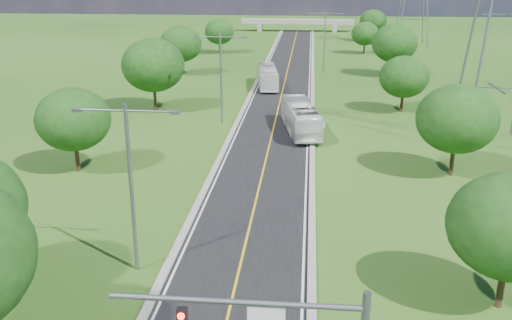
{
  "coord_description": "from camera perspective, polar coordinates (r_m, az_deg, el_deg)",
  "views": [
    {
      "loc": [
        3.77,
        -16.89,
        16.99
      ],
      "look_at": [
        -0.08,
        23.7,
        3.0
      ],
      "focal_mm": 40.0,
      "sensor_mm": 36.0,
      "label": 1
    }
  ],
  "objects": [
    {
      "name": "streetlight_near_left",
      "position": [
        32.44,
        -12.47,
        -1.44
      ],
      "size": [
        5.9,
        0.25,
        10.0
      ],
      "color": "slate",
      "rests_on": "ground"
    },
    {
      "name": "tree_lb",
      "position": [
        50.58,
        -17.82,
        3.89
      ],
      "size": [
        6.3,
        6.3,
        7.33
      ],
      "color": "black",
      "rests_on": "ground"
    },
    {
      "name": "ground",
      "position": [
        78.84,
        2.57,
        6.47
      ],
      "size": [
        260.0,
        260.0,
        0.0
      ],
      "primitive_type": "plane",
      "color": "#1E4A14",
      "rests_on": "ground"
    },
    {
      "name": "tree_rb",
      "position": [
        49.93,
        19.47,
        3.89
      ],
      "size": [
        6.72,
        6.72,
        7.82
      ],
      "color": "black",
      "rests_on": "ground"
    },
    {
      "name": "bus_inbound",
      "position": [
        83.8,
        1.17,
        8.33
      ],
      "size": [
        3.91,
        11.08,
        3.02
      ],
      "primitive_type": "imported",
      "rotation": [
        0.0,
        0.0,
        0.13
      ],
      "color": "white",
      "rests_on": "road"
    },
    {
      "name": "bus_outbound",
      "position": [
        60.87,
        4.47,
        4.31
      ],
      "size": [
        4.68,
        11.89,
        3.23
      ],
      "primitive_type": "imported",
      "rotation": [
        0.0,
        0.0,
        3.32
      ],
      "color": "white",
      "rests_on": "road"
    },
    {
      "name": "tree_le",
      "position": [
        117.02,
        -3.68,
        12.69
      ],
      "size": [
        5.88,
        5.88,
        6.84
      ],
      "color": "black",
      "rests_on": "ground"
    },
    {
      "name": "tree_re",
      "position": [
        118.1,
        10.85,
        12.3
      ],
      "size": [
        5.46,
        5.46,
        6.35
      ],
      "color": "black",
      "rests_on": "ground"
    },
    {
      "name": "streetlight_far_right",
      "position": [
        95.56,
        6.88,
        12.17
      ],
      "size": [
        5.9,
        0.25,
        10.0
      ],
      "color": "slate",
      "rests_on": "ground"
    },
    {
      "name": "tree_ra",
      "position": [
        31.3,
        24.12,
        -6.05
      ],
      "size": [
        6.3,
        6.3,
        7.33
      ],
      "color": "black",
      "rests_on": "ground"
    },
    {
      "name": "tree_rf",
      "position": [
        138.18,
        11.63,
        13.43
      ],
      "size": [
        6.3,
        6.3,
        7.33
      ],
      "color": "black",
      "rests_on": "ground"
    },
    {
      "name": "overpass",
      "position": [
        157.61,
        4.14,
        13.58
      ],
      "size": [
        30.0,
        3.0,
        3.2
      ],
      "color": "gray",
      "rests_on": "ground"
    },
    {
      "name": "streetlight_mid_left",
      "position": [
        63.62,
        -3.54,
        8.9
      ],
      "size": [
        5.9,
        0.25,
        10.0
      ],
      "color": "slate",
      "rests_on": "ground"
    },
    {
      "name": "tree_ld",
      "position": [
        94.01,
        -7.54,
        11.42
      ],
      "size": [
        6.72,
        6.72,
        7.82
      ],
      "color": "black",
      "rests_on": "ground"
    },
    {
      "name": "curb_left",
      "position": [
        84.97,
        -0.11,
        7.48
      ],
      "size": [
        0.5,
        150.0,
        0.22
      ],
      "primitive_type": "cube",
      "color": "gray",
      "rests_on": "ground"
    },
    {
      "name": "tree_lc",
      "position": [
        70.41,
        -10.26,
        9.31
      ],
      "size": [
        7.56,
        7.56,
        8.79
      ],
      "color": "black",
      "rests_on": "ground"
    },
    {
      "name": "road",
      "position": [
        84.69,
        2.78,
        7.36
      ],
      "size": [
        8.0,
        150.0,
        0.06
      ],
      "primitive_type": "cube",
      "color": "black",
      "rests_on": "ground"
    },
    {
      "name": "tree_rc",
      "position": [
        70.94,
        14.58,
        8.06
      ],
      "size": [
        5.88,
        5.88,
        6.84
      ],
      "color": "black",
      "rests_on": "ground"
    },
    {
      "name": "speed_limit_sign",
      "position": [
        57.01,
        6.66,
        3.15
      ],
      "size": [
        0.55,
        0.09,
        2.4
      ],
      "color": "slate",
      "rests_on": "ground"
    },
    {
      "name": "tree_rd",
      "position": [
        94.56,
        13.69,
        11.29
      ],
      "size": [
        7.14,
        7.14,
        8.3
      ],
      "color": "black",
      "rests_on": "ground"
    },
    {
      "name": "curb_right",
      "position": [
        84.59,
        5.68,
        7.33
      ],
      "size": [
        0.5,
        150.0,
        0.22
      ],
      "primitive_type": "cube",
      "color": "gray",
      "rests_on": "ground"
    }
  ]
}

